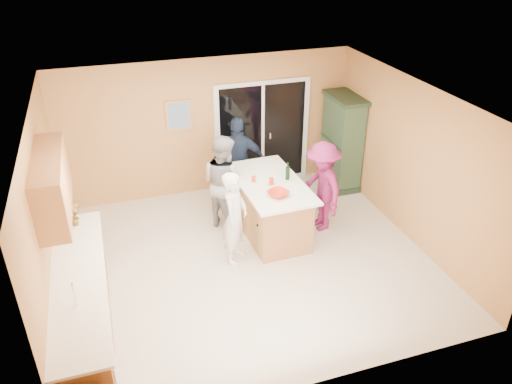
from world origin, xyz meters
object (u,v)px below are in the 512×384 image
object	(u,v)px
woman_navy	(239,162)
woman_magenta	(322,187)
woman_white	(235,218)
green_hutch	(342,143)
kitchen_island	(270,209)
woman_grey	(223,182)

from	to	relation	value
woman_navy	woman_magenta	size ratio (longest dim) A/B	1.07
woman_navy	woman_white	bearing A→B (deg)	87.47
green_hutch	woman_navy	size ratio (longest dim) A/B	1.09
kitchen_island	woman_magenta	size ratio (longest dim) A/B	1.19
green_hutch	woman_grey	bearing A→B (deg)	-163.76
woman_magenta	green_hutch	bearing A→B (deg)	138.94
woman_white	woman_grey	bearing A→B (deg)	28.17
green_hutch	woman_grey	world-z (taller)	green_hutch
kitchen_island	woman_navy	bearing A→B (deg)	98.09
green_hutch	woman_navy	bearing A→B (deg)	-177.32
woman_navy	green_hutch	bearing A→B (deg)	-161.59
woman_navy	woman_magenta	world-z (taller)	woman_navy
woman_magenta	kitchen_island	bearing A→B (deg)	-100.35
kitchen_island	woman_navy	size ratio (longest dim) A/B	1.11
woman_navy	woman_magenta	xyz separation A→B (m)	(1.08, -1.25, -0.06)
green_hutch	woman_navy	xyz separation A→B (m)	(-2.11, -0.10, -0.05)
woman_white	woman_navy	world-z (taller)	woman_navy
woman_navy	woman_magenta	distance (m)	1.65
woman_white	kitchen_island	bearing A→B (deg)	-19.94
woman_white	woman_magenta	distance (m)	1.71
kitchen_island	woman_white	world-z (taller)	woman_white
kitchen_island	woman_white	xyz separation A→B (m)	(-0.76, -0.56, 0.30)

